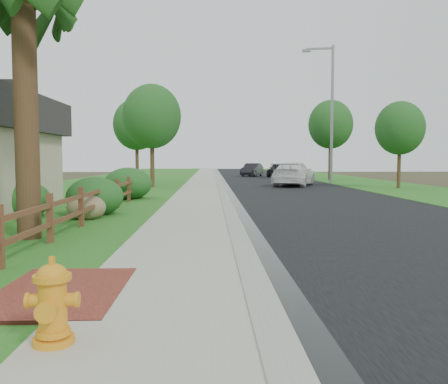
{
  "coord_description": "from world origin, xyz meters",
  "views": [
    {
      "loc": [
        -0.23,
        -7.17,
        1.82
      ],
      "look_at": [
        0.07,
        3.53,
        1.07
      ],
      "focal_mm": 38.0,
      "sensor_mm": 36.0,
      "label": 1
    }
  ],
  "objects_px": {
    "white_suv": "(294,174)",
    "streetlight": "(329,106)",
    "ranch_fence": "(93,201)",
    "fire_hydrant": "(53,304)",
    "dark_car_mid": "(279,170)"
  },
  "relations": [
    {
      "from": "ranch_fence",
      "to": "dark_car_mid",
      "type": "distance_m",
      "value": 33.85
    },
    {
      "from": "streetlight",
      "to": "dark_car_mid",
      "type": "bearing_deg",
      "value": 100.41
    },
    {
      "from": "streetlight",
      "to": "white_suv",
      "type": "bearing_deg",
      "value": -134.66
    },
    {
      "from": "ranch_fence",
      "to": "fire_hydrant",
      "type": "bearing_deg",
      "value": -78.36
    },
    {
      "from": "ranch_fence",
      "to": "streetlight",
      "type": "height_order",
      "value": "streetlight"
    },
    {
      "from": "fire_hydrant",
      "to": "white_suv",
      "type": "bearing_deg",
      "value": 75.48
    },
    {
      "from": "fire_hydrant",
      "to": "dark_car_mid",
      "type": "relative_size",
      "value": 0.19
    },
    {
      "from": "fire_hydrant",
      "to": "streetlight",
      "type": "distance_m",
      "value": 32.56
    },
    {
      "from": "fire_hydrant",
      "to": "dark_car_mid",
      "type": "bearing_deg",
      "value": 78.86
    },
    {
      "from": "white_suv",
      "to": "streetlight",
      "type": "bearing_deg",
      "value": -114.01
    },
    {
      "from": "ranch_fence",
      "to": "fire_hydrant",
      "type": "relative_size",
      "value": 20.56
    },
    {
      "from": "ranch_fence",
      "to": "white_suv",
      "type": "bearing_deg",
      "value": 63.6
    },
    {
      "from": "ranch_fence",
      "to": "streetlight",
      "type": "bearing_deg",
      "value": 60.31
    },
    {
      "from": "fire_hydrant",
      "to": "streetlight",
      "type": "height_order",
      "value": "streetlight"
    },
    {
      "from": "dark_car_mid",
      "to": "streetlight",
      "type": "relative_size",
      "value": 0.42
    }
  ]
}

